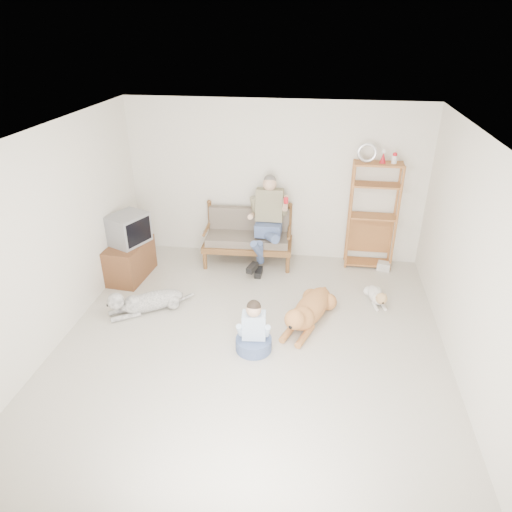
% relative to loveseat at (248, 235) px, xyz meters
% --- Properties ---
extents(floor, '(5.50, 5.50, 0.00)m').
position_rel_loveseat_xyz_m(floor, '(0.40, -2.41, -0.49)').
color(floor, beige).
rests_on(floor, ground).
extents(ceiling, '(5.50, 5.50, 0.00)m').
position_rel_loveseat_xyz_m(ceiling, '(0.40, -2.41, 2.21)').
color(ceiling, white).
rests_on(ceiling, ground).
extents(wall_back, '(5.00, 0.00, 5.00)m').
position_rel_loveseat_xyz_m(wall_back, '(0.40, 0.34, 0.86)').
color(wall_back, beige).
rests_on(wall_back, ground).
extents(wall_front, '(5.00, 0.00, 5.00)m').
position_rel_loveseat_xyz_m(wall_front, '(0.40, -5.16, 0.86)').
color(wall_front, beige).
rests_on(wall_front, ground).
extents(wall_left, '(0.00, 5.50, 5.50)m').
position_rel_loveseat_xyz_m(wall_left, '(-2.10, -2.41, 0.86)').
color(wall_left, beige).
rests_on(wall_left, ground).
extents(wall_right, '(0.00, 5.50, 5.50)m').
position_rel_loveseat_xyz_m(wall_right, '(2.90, -2.41, 0.86)').
color(wall_right, beige).
rests_on(wall_right, ground).
extents(loveseat, '(1.53, 0.77, 0.95)m').
position_rel_loveseat_xyz_m(loveseat, '(0.00, 0.00, 0.00)').
color(loveseat, brown).
rests_on(loveseat, ground).
extents(man, '(0.59, 0.85, 1.37)m').
position_rel_loveseat_xyz_m(man, '(0.33, -0.20, 0.23)').
color(man, '#4A5788').
rests_on(man, loveseat).
extents(etagere, '(0.80, 0.35, 2.11)m').
position_rel_loveseat_xyz_m(etagere, '(2.05, 0.14, 0.44)').
color(etagere, '#A66834').
rests_on(etagere, ground).
extents(book_stack, '(0.24, 0.20, 0.13)m').
position_rel_loveseat_xyz_m(book_stack, '(2.33, -0.01, -0.42)').
color(book_stack, white).
rests_on(book_stack, ground).
extents(tv_stand, '(0.57, 0.94, 0.60)m').
position_rel_loveseat_xyz_m(tv_stand, '(-1.83, -0.84, -0.19)').
color(tv_stand, brown).
rests_on(tv_stand, ground).
extents(crt_tv, '(0.65, 0.71, 0.48)m').
position_rel_loveseat_xyz_m(crt_tv, '(-1.79, -0.79, 0.35)').
color(crt_tv, slate).
rests_on(crt_tv, tv_stand).
extents(wall_outlet, '(0.12, 0.02, 0.08)m').
position_rel_loveseat_xyz_m(wall_outlet, '(-0.85, 0.32, -0.19)').
color(wall_outlet, white).
rests_on(wall_outlet, ground).
extents(golden_retriever, '(0.73, 1.51, 0.48)m').
position_rel_loveseat_xyz_m(golden_retriever, '(1.11, -1.72, -0.29)').
color(golden_retriever, '#AE743C').
rests_on(golden_retriever, ground).
extents(shaggy_dog, '(1.13, 0.84, 0.40)m').
position_rel_loveseat_xyz_m(shaggy_dog, '(-1.24, -1.78, -0.33)').
color(shaggy_dog, white).
rests_on(shaggy_dog, ground).
extents(terrier, '(0.30, 0.71, 0.27)m').
position_rel_loveseat_xyz_m(terrier, '(2.12, -1.07, -0.37)').
color(terrier, silver).
rests_on(terrier, ground).
extents(child, '(0.46, 0.46, 0.73)m').
position_rel_loveseat_xyz_m(child, '(0.45, -2.40, -0.22)').
color(child, '#4A5788').
rests_on(child, ground).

